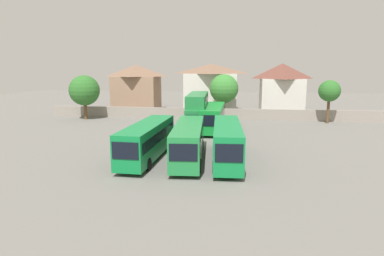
{
  "coord_description": "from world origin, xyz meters",
  "views": [
    {
      "loc": [
        4.23,
        -29.59,
        8.64
      ],
      "look_at": [
        0.0,
        3.0,
        2.56
      ],
      "focal_mm": 30.86,
      "sensor_mm": 36.0,
      "label": 1
    }
  ],
  "objects_px": {
    "house_terrace_left": "(136,88)",
    "tree_left_of_lot": "(329,91)",
    "bus_2": "(189,140)",
    "bus_5": "(213,116)",
    "house_terrace_centre": "(211,88)",
    "tree_right_of_lot": "(224,89)",
    "house_terrace_right": "(282,88)",
    "bus_4": "(198,109)",
    "bus_3": "(227,140)",
    "bus_1": "(147,139)",
    "tree_behind_wall": "(84,91)"
  },
  "relations": [
    {
      "from": "house_terrace_centre",
      "to": "house_terrace_left",
      "type": "bearing_deg",
      "value": -176.92
    },
    {
      "from": "bus_4",
      "to": "bus_5",
      "type": "height_order",
      "value": "bus_4"
    },
    {
      "from": "bus_5",
      "to": "tree_left_of_lot",
      "type": "height_order",
      "value": "tree_left_of_lot"
    },
    {
      "from": "tree_behind_wall",
      "to": "tree_left_of_lot",
      "type": "bearing_deg",
      "value": 1.46
    },
    {
      "from": "bus_2",
      "to": "tree_behind_wall",
      "type": "xyz_separation_m",
      "value": [
        -20.62,
        22.31,
        2.87
      ]
    },
    {
      "from": "bus_2",
      "to": "tree_left_of_lot",
      "type": "bearing_deg",
      "value": 137.33
    },
    {
      "from": "bus_4",
      "to": "tree_behind_wall",
      "type": "distance_m",
      "value": 20.94
    },
    {
      "from": "house_terrace_centre",
      "to": "tree_left_of_lot",
      "type": "xyz_separation_m",
      "value": [
        19.07,
        -11.36,
        0.27
      ]
    },
    {
      "from": "bus_2",
      "to": "bus_5",
      "type": "height_order",
      "value": "bus_5"
    },
    {
      "from": "bus_5",
      "to": "tree_behind_wall",
      "type": "xyz_separation_m",
      "value": [
        -21.97,
        7.14,
        2.86
      ]
    },
    {
      "from": "bus_3",
      "to": "tree_right_of_lot",
      "type": "bearing_deg",
      "value": 179.91
    },
    {
      "from": "bus_4",
      "to": "tree_right_of_lot",
      "type": "distance_m",
      "value": 12.87
    },
    {
      "from": "bus_3",
      "to": "house_terrace_right",
      "type": "distance_m",
      "value": 35.03
    },
    {
      "from": "house_terrace_centre",
      "to": "house_terrace_right",
      "type": "height_order",
      "value": "house_terrace_right"
    },
    {
      "from": "bus_4",
      "to": "tree_right_of_lot",
      "type": "bearing_deg",
      "value": 163.11
    },
    {
      "from": "bus_3",
      "to": "house_terrace_left",
      "type": "bearing_deg",
      "value": -153.81
    },
    {
      "from": "bus_2",
      "to": "bus_4",
      "type": "height_order",
      "value": "bus_4"
    },
    {
      "from": "bus_3",
      "to": "bus_1",
      "type": "bearing_deg",
      "value": -92.94
    },
    {
      "from": "bus_2",
      "to": "bus_3",
      "type": "relative_size",
      "value": 1.02
    },
    {
      "from": "bus_5",
      "to": "tree_left_of_lot",
      "type": "relative_size",
      "value": 1.72
    },
    {
      "from": "house_terrace_centre",
      "to": "tree_right_of_lot",
      "type": "xyz_separation_m",
      "value": [
        2.7,
        -6.86,
        0.22
      ]
    },
    {
      "from": "house_terrace_left",
      "to": "house_terrace_right",
      "type": "height_order",
      "value": "house_terrace_right"
    },
    {
      "from": "house_terrace_centre",
      "to": "bus_2",
      "type": "bearing_deg",
      "value": -89.33
    },
    {
      "from": "house_terrace_left",
      "to": "tree_left_of_lot",
      "type": "height_order",
      "value": "house_terrace_left"
    },
    {
      "from": "bus_2",
      "to": "house_terrace_left",
      "type": "relative_size",
      "value": 1.31
    },
    {
      "from": "tree_left_of_lot",
      "to": "tree_behind_wall",
      "type": "bearing_deg",
      "value": -178.54
    },
    {
      "from": "bus_1",
      "to": "bus_3",
      "type": "distance_m",
      "value": 7.54
    },
    {
      "from": "bus_5",
      "to": "bus_3",
      "type": "bearing_deg",
      "value": 9.55
    },
    {
      "from": "bus_5",
      "to": "house_terrace_left",
      "type": "bearing_deg",
      "value": -137.38
    },
    {
      "from": "bus_5",
      "to": "tree_behind_wall",
      "type": "bearing_deg",
      "value": -106.89
    },
    {
      "from": "tree_behind_wall",
      "to": "tree_right_of_lot",
      "type": "xyz_separation_m",
      "value": [
        22.93,
        5.5,
        0.12
      ]
    },
    {
      "from": "bus_1",
      "to": "bus_5",
      "type": "bearing_deg",
      "value": 163.05
    },
    {
      "from": "house_terrace_left",
      "to": "tree_left_of_lot",
      "type": "bearing_deg",
      "value": -17.32
    },
    {
      "from": "tree_behind_wall",
      "to": "bus_2",
      "type": "bearing_deg",
      "value": -47.25
    },
    {
      "from": "bus_5",
      "to": "house_terrace_right",
      "type": "distance_m",
      "value": 21.87
    },
    {
      "from": "bus_4",
      "to": "tree_left_of_lot",
      "type": "distance_m",
      "value": 21.18
    },
    {
      "from": "bus_2",
      "to": "bus_4",
      "type": "relative_size",
      "value": 1.05
    },
    {
      "from": "house_terrace_left",
      "to": "bus_4",
      "type": "bearing_deg",
      "value": -52.08
    },
    {
      "from": "bus_3",
      "to": "bus_5",
      "type": "bearing_deg",
      "value": -174.35
    },
    {
      "from": "bus_3",
      "to": "house_terrace_left",
      "type": "distance_m",
      "value": 38.93
    },
    {
      "from": "bus_3",
      "to": "house_terrace_centre",
      "type": "distance_m",
      "value": 35.12
    },
    {
      "from": "tree_left_of_lot",
      "to": "bus_3",
      "type": "bearing_deg",
      "value": -122.74
    },
    {
      "from": "bus_4",
      "to": "bus_1",
      "type": "bearing_deg",
      "value": -13.15
    },
    {
      "from": "bus_4",
      "to": "house_terrace_left",
      "type": "xyz_separation_m",
      "value": [
        -14.29,
        18.34,
        1.8
      ]
    },
    {
      "from": "bus_5",
      "to": "house_terrace_centre",
      "type": "relative_size",
      "value": 1.11
    },
    {
      "from": "tree_right_of_lot",
      "to": "house_terrace_left",
      "type": "bearing_deg",
      "value": 160.9
    },
    {
      "from": "house_terrace_right",
      "to": "tree_behind_wall",
      "type": "bearing_deg",
      "value": -161.42
    },
    {
      "from": "house_terrace_right",
      "to": "tree_right_of_lot",
      "type": "relative_size",
      "value": 1.25
    },
    {
      "from": "bus_1",
      "to": "bus_5",
      "type": "height_order",
      "value": "bus_5"
    },
    {
      "from": "house_terrace_left",
      "to": "bus_3",
      "type": "bearing_deg",
      "value": -61.04
    }
  ]
}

